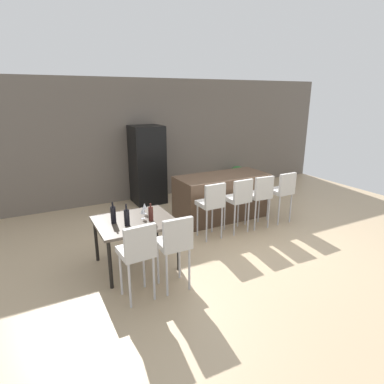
{
  "coord_description": "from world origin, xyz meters",
  "views": [
    {
      "loc": [
        -3.16,
        -4.46,
        2.52
      ],
      "look_at": [
        -0.58,
        0.39,
        0.85
      ],
      "focal_mm": 30.1,
      "sensor_mm": 36.0,
      "label": 1
    }
  ],
  "objects_px": {
    "bar_chair_left": "(212,202)",
    "bar_chair_right": "(260,193)",
    "dining_table": "(135,225)",
    "wine_glass_middle": "(145,206)",
    "kitchen_island": "(222,196)",
    "bar_chair_middle": "(239,197)",
    "bar_chair_far": "(283,189)",
    "potted_plant": "(237,175)",
    "wine_bottle_near": "(127,217)",
    "wine_bottle_right": "(151,214)",
    "wine_glass_left": "(143,211)",
    "refrigerator": "(147,165)",
    "dining_chair_near": "(138,250)",
    "dining_chair_far": "(175,241)",
    "wine_bottle_inner": "(113,215)"
  },
  "relations": [
    {
      "from": "kitchen_island",
      "to": "wine_bottle_right",
      "type": "distance_m",
      "value": 2.42
    },
    {
      "from": "bar_chair_far",
      "to": "wine_bottle_near",
      "type": "relative_size",
      "value": 3.31
    },
    {
      "from": "bar_chair_middle",
      "to": "wine_glass_middle",
      "type": "xyz_separation_m",
      "value": [
        -1.88,
        -0.11,
        0.17
      ]
    },
    {
      "from": "bar_chair_middle",
      "to": "dining_chair_far",
      "type": "relative_size",
      "value": 1.0
    },
    {
      "from": "bar_chair_middle",
      "to": "bar_chair_right",
      "type": "height_order",
      "value": "same"
    },
    {
      "from": "dining_table",
      "to": "wine_glass_left",
      "type": "height_order",
      "value": "wine_glass_left"
    },
    {
      "from": "wine_bottle_inner",
      "to": "wine_glass_middle",
      "type": "height_order",
      "value": "wine_bottle_inner"
    },
    {
      "from": "bar_chair_far",
      "to": "wine_glass_left",
      "type": "distance_m",
      "value": 3.06
    },
    {
      "from": "bar_chair_left",
      "to": "dining_table",
      "type": "bearing_deg",
      "value": -168.96
    },
    {
      "from": "wine_bottle_inner",
      "to": "refrigerator",
      "type": "relative_size",
      "value": 0.17
    },
    {
      "from": "wine_bottle_near",
      "to": "refrigerator",
      "type": "bearing_deg",
      "value": 64.44
    },
    {
      "from": "kitchen_island",
      "to": "refrigerator",
      "type": "relative_size",
      "value": 1.05
    },
    {
      "from": "kitchen_island",
      "to": "wine_glass_left",
      "type": "height_order",
      "value": "kitchen_island"
    },
    {
      "from": "kitchen_island",
      "to": "bar_chair_middle",
      "type": "xyz_separation_m",
      "value": [
        -0.15,
        -0.81,
        0.24
      ]
    },
    {
      "from": "kitchen_island",
      "to": "wine_glass_left",
      "type": "distance_m",
      "value": 2.43
    },
    {
      "from": "dining_chair_far",
      "to": "wine_bottle_inner",
      "type": "relative_size",
      "value": 3.32
    },
    {
      "from": "bar_chair_right",
      "to": "potted_plant",
      "type": "distance_m",
      "value": 2.82
    },
    {
      "from": "bar_chair_right",
      "to": "dining_chair_near",
      "type": "distance_m",
      "value": 3.07
    },
    {
      "from": "kitchen_island",
      "to": "dining_chair_near",
      "type": "distance_m",
      "value": 3.19
    },
    {
      "from": "bar_chair_middle",
      "to": "bar_chair_far",
      "type": "bearing_deg",
      "value": 0.0
    },
    {
      "from": "refrigerator",
      "to": "dining_chair_far",
      "type": "bearing_deg",
      "value": -105.25
    },
    {
      "from": "wine_glass_left",
      "to": "wine_glass_middle",
      "type": "distance_m",
      "value": 0.21
    },
    {
      "from": "wine_bottle_right",
      "to": "refrigerator",
      "type": "bearing_deg",
      "value": 70.39
    },
    {
      "from": "bar_chair_far",
      "to": "dining_chair_near",
      "type": "xyz_separation_m",
      "value": [
        -3.43,
        -1.14,
        0.0
      ]
    },
    {
      "from": "bar_chair_right",
      "to": "wine_bottle_right",
      "type": "distance_m",
      "value": 2.43
    },
    {
      "from": "bar_chair_far",
      "to": "wine_bottle_right",
      "type": "height_order",
      "value": "bar_chair_far"
    },
    {
      "from": "refrigerator",
      "to": "dining_table",
      "type": "bearing_deg",
      "value": -114.02
    },
    {
      "from": "bar_chair_far",
      "to": "dining_table",
      "type": "relative_size",
      "value": 0.93
    },
    {
      "from": "bar_chair_left",
      "to": "bar_chair_right",
      "type": "xyz_separation_m",
      "value": [
        1.09,
        0.0,
        0.0
      ]
    },
    {
      "from": "kitchen_island",
      "to": "bar_chair_right",
      "type": "relative_size",
      "value": 1.84
    },
    {
      "from": "dining_chair_far",
      "to": "wine_glass_middle",
      "type": "distance_m",
      "value": 1.05
    },
    {
      "from": "bar_chair_left",
      "to": "dining_chair_near",
      "type": "xyz_separation_m",
      "value": [
        -1.76,
        -1.14,
        0.0
      ]
    },
    {
      "from": "kitchen_island",
      "to": "dining_table",
      "type": "distance_m",
      "value": 2.52
    },
    {
      "from": "bar_chair_middle",
      "to": "dining_table",
      "type": "bearing_deg",
      "value": -172.04
    },
    {
      "from": "potted_plant",
      "to": "wine_bottle_near",
      "type": "bearing_deg",
      "value": -143.95
    },
    {
      "from": "kitchen_island",
      "to": "bar_chair_middle",
      "type": "bearing_deg",
      "value": -100.63
    },
    {
      "from": "wine_glass_left",
      "to": "refrigerator",
      "type": "xyz_separation_m",
      "value": [
        1.12,
        2.8,
        0.06
      ]
    },
    {
      "from": "kitchen_island",
      "to": "wine_bottle_inner",
      "type": "bearing_deg",
      "value": -157.4
    },
    {
      "from": "bar_chair_far",
      "to": "dining_chair_near",
      "type": "bearing_deg",
      "value": -161.52
    },
    {
      "from": "bar_chair_right",
      "to": "bar_chair_middle",
      "type": "bearing_deg",
      "value": -179.99
    },
    {
      "from": "dining_chair_far",
      "to": "wine_glass_left",
      "type": "xyz_separation_m",
      "value": [
        -0.12,
        0.85,
        0.17
      ]
    },
    {
      "from": "bar_chair_right",
      "to": "dining_table",
      "type": "bearing_deg",
      "value": -173.54
    },
    {
      "from": "wine_bottle_inner",
      "to": "potted_plant",
      "type": "relative_size",
      "value": 0.5
    },
    {
      "from": "bar_chair_middle",
      "to": "dining_chair_far",
      "type": "distance_m",
      "value": 2.18
    },
    {
      "from": "dining_table",
      "to": "wine_glass_middle",
      "type": "xyz_separation_m",
      "value": [
        0.22,
        0.19,
        0.19
      ]
    },
    {
      "from": "bar_chair_middle",
      "to": "wine_bottle_right",
      "type": "relative_size",
      "value": 3.93
    },
    {
      "from": "dining_chair_near",
      "to": "dining_table",
      "type": "bearing_deg",
      "value": 73.57
    },
    {
      "from": "bar_chair_right",
      "to": "dining_table",
      "type": "xyz_separation_m",
      "value": [
        -2.6,
        -0.29,
        -0.03
      ]
    },
    {
      "from": "bar_chair_left",
      "to": "dining_chair_far",
      "type": "bearing_deg",
      "value": -137.63
    },
    {
      "from": "dining_table",
      "to": "wine_glass_left",
      "type": "relative_size",
      "value": 6.5
    }
  ]
}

